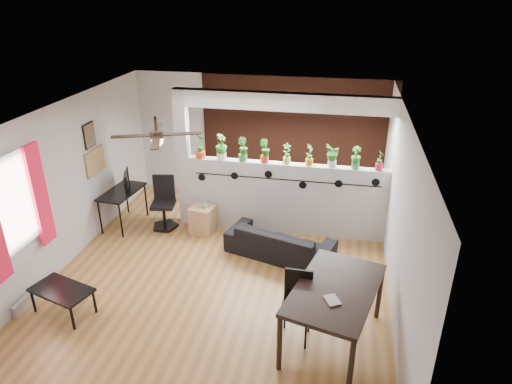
% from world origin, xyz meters
% --- Properties ---
extents(room_shell, '(6.30, 7.10, 2.90)m').
position_xyz_m(room_shell, '(0.00, 0.00, 1.30)').
color(room_shell, olive).
rests_on(room_shell, ground).
extents(partition_wall, '(3.60, 0.18, 1.35)m').
position_xyz_m(partition_wall, '(0.80, 1.50, 0.68)').
color(partition_wall, '#BCBCC1').
rests_on(partition_wall, ground).
extents(ceiling_header, '(3.60, 0.18, 0.30)m').
position_xyz_m(ceiling_header, '(0.80, 1.50, 2.45)').
color(ceiling_header, white).
rests_on(ceiling_header, room_shell).
extents(pier_column, '(0.22, 0.20, 2.60)m').
position_xyz_m(pier_column, '(-1.11, 1.50, 1.30)').
color(pier_column, '#BCBCC1').
rests_on(pier_column, ground).
extents(brick_panel, '(3.90, 0.05, 2.60)m').
position_xyz_m(brick_panel, '(0.80, 2.97, 1.30)').
color(brick_panel, '#99452C').
rests_on(brick_panel, ground).
extents(vine_decal, '(3.31, 0.01, 0.30)m').
position_xyz_m(vine_decal, '(0.80, 1.40, 1.08)').
color(vine_decal, black).
rests_on(vine_decal, partition_wall).
extents(window_assembly, '(0.09, 1.30, 1.55)m').
position_xyz_m(window_assembly, '(-2.56, -1.20, 1.51)').
color(window_assembly, white).
rests_on(window_assembly, room_shell).
extents(baseboard_heater, '(0.08, 1.00, 0.18)m').
position_xyz_m(baseboard_heater, '(-2.54, -1.20, 0.09)').
color(baseboard_heater, beige).
rests_on(baseboard_heater, ground).
extents(corkboard, '(0.03, 0.60, 0.45)m').
position_xyz_m(corkboard, '(-2.58, 0.95, 1.35)').
color(corkboard, '#9B7D4B').
rests_on(corkboard, room_shell).
extents(framed_art, '(0.03, 0.34, 0.44)m').
position_xyz_m(framed_art, '(-2.58, 0.90, 1.85)').
color(framed_art, '#8C7259').
rests_on(framed_art, room_shell).
extents(ceiling_fan, '(1.19, 1.19, 0.43)m').
position_xyz_m(ceiling_fan, '(-0.80, -0.30, 2.31)').
color(ceiling_fan, black).
rests_on(ceiling_fan, room_shell).
extents(potted_plant_0, '(0.31, 0.31, 0.47)m').
position_xyz_m(potted_plant_0, '(-0.78, 1.50, 1.60)').
color(potted_plant_0, '#E1491A').
rests_on(potted_plant_0, partition_wall).
extents(potted_plant_1, '(0.25, 0.29, 0.47)m').
position_xyz_m(potted_plant_1, '(-0.39, 1.50, 1.60)').
color(potted_plant_1, white).
rests_on(potted_plant_1, partition_wall).
extents(potted_plant_2, '(0.27, 0.25, 0.43)m').
position_xyz_m(potted_plant_2, '(0.01, 1.50, 1.58)').
color(potted_plant_2, '#338C3D').
rests_on(potted_plant_2, partition_wall).
extents(potted_plant_3, '(0.25, 0.22, 0.42)m').
position_xyz_m(potted_plant_3, '(0.41, 1.50, 1.57)').
color(potted_plant_3, red).
rests_on(potted_plant_3, partition_wall).
extents(potted_plant_4, '(0.21, 0.18, 0.37)m').
position_xyz_m(potted_plant_4, '(0.80, 1.50, 1.55)').
color(potted_plant_4, '#CBC647').
rests_on(potted_plant_4, partition_wall).
extents(potted_plant_5, '(0.20, 0.23, 0.39)m').
position_xyz_m(potted_plant_5, '(1.19, 1.50, 1.56)').
color(potted_plant_5, orange).
rests_on(potted_plant_5, partition_wall).
extents(potted_plant_6, '(0.21, 0.24, 0.41)m').
position_xyz_m(potted_plant_6, '(1.59, 1.50, 1.57)').
color(potted_plant_6, silver).
rests_on(potted_plant_6, partition_wall).
extents(potted_plant_7, '(0.21, 0.18, 0.39)m').
position_xyz_m(potted_plant_7, '(1.99, 1.50, 1.56)').
color(potted_plant_7, green).
rests_on(potted_plant_7, partition_wall).
extents(potted_plant_8, '(0.15, 0.19, 0.37)m').
position_xyz_m(potted_plant_8, '(2.38, 1.50, 1.55)').
color(potted_plant_8, '#AF1C36').
rests_on(potted_plant_8, partition_wall).
extents(sofa, '(1.85, 1.13, 0.51)m').
position_xyz_m(sofa, '(0.83, 0.63, 0.25)').
color(sofa, black).
rests_on(sofa, ground).
extents(cube_shelf, '(0.47, 0.43, 0.51)m').
position_xyz_m(cube_shelf, '(-0.69, 1.16, 0.26)').
color(cube_shelf, tan).
rests_on(cube_shelf, ground).
extents(cup, '(0.13, 0.13, 0.09)m').
position_xyz_m(cup, '(-0.64, 1.16, 0.56)').
color(cup, gray).
rests_on(cup, cube_shelf).
extents(computer_desk, '(0.62, 1.03, 0.71)m').
position_xyz_m(computer_desk, '(-2.25, 1.15, 0.64)').
color(computer_desk, black).
rests_on(computer_desk, ground).
extents(monitor, '(0.31, 0.17, 0.18)m').
position_xyz_m(monitor, '(-2.25, 1.30, 0.80)').
color(monitor, black).
rests_on(monitor, computer_desk).
extents(office_chair, '(0.52, 0.52, 0.99)m').
position_xyz_m(office_chair, '(-1.46, 1.22, 0.44)').
color(office_chair, black).
rests_on(office_chair, ground).
extents(dining_table, '(1.30, 1.73, 0.84)m').
position_xyz_m(dining_table, '(1.79, -1.28, 0.75)').
color(dining_table, black).
rests_on(dining_table, ground).
extents(book, '(0.23, 0.26, 0.02)m').
position_xyz_m(book, '(1.69, -1.58, 0.85)').
color(book, gray).
rests_on(book, dining_table).
extents(folding_chair, '(0.40, 0.40, 0.96)m').
position_xyz_m(folding_chair, '(1.32, -1.23, 0.56)').
color(folding_chair, black).
rests_on(folding_chair, ground).
extents(coffee_table, '(0.95, 0.70, 0.40)m').
position_xyz_m(coffee_table, '(-1.93, -1.42, 0.36)').
color(coffee_table, black).
rests_on(coffee_table, ground).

